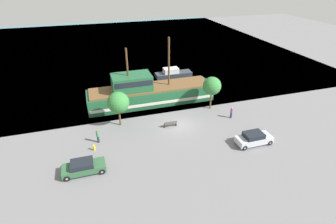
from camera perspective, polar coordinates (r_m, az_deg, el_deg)
name	(u,v)px	position (r m, az deg, el deg)	size (l,w,h in m)	color
ground_plane	(179,125)	(35.92, 2.37, -2.94)	(160.00, 160.00, 0.00)	slate
water_surface	(126,46)	(75.83, -9.04, 14.09)	(80.00, 80.00, 0.00)	teal
pirate_ship	(149,92)	(41.37, -4.22, 4.30)	(20.91, 4.75, 10.14)	#1E5633
moored_boat_dockside	(173,73)	(52.25, 1.06, 8.41)	(7.20, 2.25, 1.77)	#2D333D
parked_car_curb_front	(254,138)	(33.60, 18.17, -5.49)	(4.41, 1.92, 1.55)	#B7BCC6
parked_car_curb_mid	(84,167)	(29.28, -17.91, -11.31)	(4.39, 1.94, 1.40)	#2D5B38
fire_hydrant	(94,147)	(32.28, -15.79, -7.39)	(0.42, 0.25, 0.76)	yellow
bench_promenade_east	(170,124)	(35.43, 0.53, -2.57)	(1.74, 0.45, 0.85)	#4C4742
pedestrian_walking_near	(231,112)	(38.35, 13.63, -0.10)	(0.32, 0.32, 1.70)	#232838
pedestrian_walking_far	(98,136)	(33.22, -15.04, -5.07)	(0.32, 0.32, 1.80)	#232838
tree_row_east	(118,103)	(34.99, -10.77, 2.01)	(2.89, 2.89, 4.86)	brown
tree_row_mideast	(212,86)	(39.18, 9.54, 5.59)	(2.71, 2.71, 5.06)	brown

